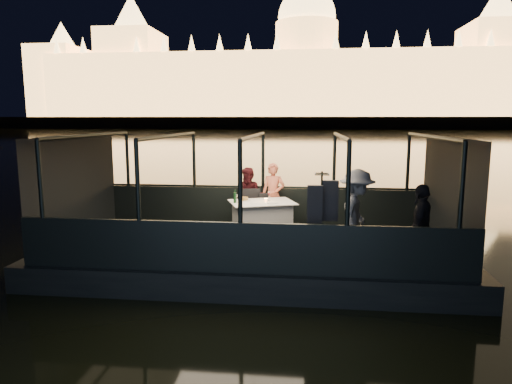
# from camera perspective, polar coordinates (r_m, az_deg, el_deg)

# --- Properties ---
(river_water) EXTENTS (500.00, 500.00, 0.00)m
(river_water) POSITION_cam_1_polar(r_m,az_deg,el_deg) (89.62, 5.75, 7.01)
(river_water) COLOR black
(river_water) RESTS_ON ground
(boat_hull) EXTENTS (8.60, 4.40, 1.00)m
(boat_hull) POSITION_cam_1_polar(r_m,az_deg,el_deg) (10.12, -0.26, -9.06)
(boat_hull) COLOR black
(boat_hull) RESTS_ON river_water
(boat_deck) EXTENTS (8.00, 4.00, 0.04)m
(boat_deck) POSITION_cam_1_polar(r_m,az_deg,el_deg) (9.98, -0.26, -6.44)
(boat_deck) COLOR black
(boat_deck) RESTS_ON boat_hull
(gunwale_port) EXTENTS (8.00, 0.08, 0.90)m
(gunwale_port) POSITION_cam_1_polar(r_m,az_deg,el_deg) (11.81, 0.87, -1.66)
(gunwale_port) COLOR black
(gunwale_port) RESTS_ON boat_deck
(gunwale_starboard) EXTENTS (8.00, 0.08, 0.90)m
(gunwale_starboard) POSITION_cam_1_polar(r_m,az_deg,el_deg) (7.95, -1.95, -7.00)
(gunwale_starboard) COLOR black
(gunwale_starboard) RESTS_ON boat_deck
(cabin_glass_port) EXTENTS (8.00, 0.02, 1.40)m
(cabin_glass_port) POSITION_cam_1_polar(r_m,az_deg,el_deg) (11.65, 0.88, 3.91)
(cabin_glass_port) COLOR #99B2B2
(cabin_glass_port) RESTS_ON gunwale_port
(cabin_glass_starboard) EXTENTS (8.00, 0.02, 1.40)m
(cabin_glass_starboard) POSITION_cam_1_polar(r_m,az_deg,el_deg) (7.71, -2.00, 1.24)
(cabin_glass_starboard) COLOR #99B2B2
(cabin_glass_starboard) RESTS_ON gunwale_starboard
(cabin_roof_glass) EXTENTS (8.00, 4.00, 0.02)m
(cabin_roof_glass) POSITION_cam_1_polar(r_m,az_deg,el_deg) (9.62, -0.27, 6.99)
(cabin_roof_glass) COLOR #99B2B2
(cabin_roof_glass) RESTS_ON boat_deck
(end_wall_fore) EXTENTS (0.02, 4.00, 2.30)m
(end_wall_fore) POSITION_cam_1_polar(r_m,az_deg,el_deg) (10.94, -21.55, 0.56)
(end_wall_fore) COLOR black
(end_wall_fore) RESTS_ON boat_deck
(end_wall_aft) EXTENTS (0.02, 4.00, 2.30)m
(end_wall_aft) POSITION_cam_1_polar(r_m,az_deg,el_deg) (10.09, 22.93, -0.20)
(end_wall_aft) COLOR black
(end_wall_aft) RESTS_ON boat_deck
(canopy_ribs) EXTENTS (8.00, 4.00, 2.30)m
(canopy_ribs) POSITION_cam_1_polar(r_m,az_deg,el_deg) (9.73, -0.26, 0.21)
(canopy_ribs) COLOR black
(canopy_ribs) RESTS_ON boat_deck
(embankment) EXTENTS (400.00, 140.00, 6.00)m
(embankment) POSITION_cam_1_polar(r_m,az_deg,el_deg) (219.57, 6.20, 8.46)
(embankment) COLOR #423D33
(embankment) RESTS_ON ground
(parliament_building) EXTENTS (220.00, 32.00, 60.00)m
(parliament_building) POSITION_cam_1_polar(r_m,az_deg,el_deg) (186.36, 6.29, 16.99)
(parliament_building) COLOR #F2D18C
(parliament_building) RESTS_ON embankment
(dining_table_central) EXTENTS (1.72, 1.48, 0.77)m
(dining_table_central) POSITION_cam_1_polar(r_m,az_deg,el_deg) (10.62, 0.75, -3.24)
(dining_table_central) COLOR white
(dining_table_central) RESTS_ON boat_deck
(chair_port_left) EXTENTS (0.55, 0.55, 0.95)m
(chair_port_left) POSITION_cam_1_polar(r_m,az_deg,el_deg) (11.11, -0.70, -2.34)
(chair_port_left) COLOR black
(chair_port_left) RESTS_ON boat_deck
(chair_port_right) EXTENTS (0.51, 0.51, 0.84)m
(chair_port_right) POSITION_cam_1_polar(r_m,az_deg,el_deg) (11.14, 1.25, -2.31)
(chair_port_right) COLOR black
(chair_port_right) RESTS_ON boat_deck
(coat_stand) EXTENTS (0.59, 0.54, 1.74)m
(coat_stand) POSITION_cam_1_polar(r_m,az_deg,el_deg) (8.27, 8.12, -3.24)
(coat_stand) COLOR black
(coat_stand) RESTS_ON boat_deck
(person_woman_coral) EXTENTS (0.61, 0.45, 1.59)m
(person_woman_coral) POSITION_cam_1_polar(r_m,az_deg,el_deg) (11.31, 2.16, -0.60)
(person_woman_coral) COLOR #CD684A
(person_woman_coral) RESTS_ON boat_deck
(person_man_maroon) EXTENTS (0.80, 0.68, 1.47)m
(person_man_maroon) POSITION_cam_1_polar(r_m,az_deg,el_deg) (11.39, -0.85, -0.52)
(person_man_maroon) COLOR #401217
(person_man_maroon) RESTS_ON boat_deck
(passenger_stripe) EXTENTS (0.90, 1.26, 1.75)m
(passenger_stripe) POSITION_cam_1_polar(r_m,az_deg,el_deg) (8.69, 12.43, -3.09)
(passenger_stripe) COLOR white
(passenger_stripe) RESTS_ON boat_deck
(passenger_dark) EXTENTS (0.72, 0.98, 1.54)m
(passenger_dark) POSITION_cam_1_polar(r_m,az_deg,el_deg) (8.56, 19.95, -3.62)
(passenger_dark) COLOR black
(passenger_dark) RESTS_ON boat_deck
(wine_bottle) EXTENTS (0.08, 0.08, 0.30)m
(wine_bottle) POSITION_cam_1_polar(r_m,az_deg,el_deg) (10.39, -2.65, -0.55)
(wine_bottle) COLOR #153A1A
(wine_bottle) RESTS_ON dining_table_central
(bread_basket) EXTENTS (0.30, 0.30, 0.09)m
(bread_basket) POSITION_cam_1_polar(r_m,az_deg,el_deg) (10.69, -1.60, -0.87)
(bread_basket) COLOR olive
(bread_basket) RESTS_ON dining_table_central
(amber_candle) EXTENTS (0.07, 0.07, 0.07)m
(amber_candle) POSITION_cam_1_polar(r_m,az_deg,el_deg) (10.57, 1.22, -0.98)
(amber_candle) COLOR #FF873F
(amber_candle) RESTS_ON dining_table_central
(plate_near) EXTENTS (0.28, 0.28, 0.02)m
(plate_near) POSITION_cam_1_polar(r_m,az_deg,el_deg) (10.36, 2.04, -1.37)
(plate_near) COLOR silver
(plate_near) RESTS_ON dining_table_central
(plate_far) EXTENTS (0.35, 0.35, 0.02)m
(plate_far) POSITION_cam_1_polar(r_m,az_deg,el_deg) (10.68, -1.32, -1.05)
(plate_far) COLOR silver
(plate_far) RESTS_ON dining_table_central
(wine_glass_white) EXTENTS (0.07, 0.07, 0.18)m
(wine_glass_white) POSITION_cam_1_polar(r_m,az_deg,el_deg) (10.45, -2.43, -0.79)
(wine_glass_white) COLOR white
(wine_glass_white) RESTS_ON dining_table_central
(wine_glass_red) EXTENTS (0.08, 0.08, 0.21)m
(wine_glass_red) POSITION_cam_1_polar(r_m,az_deg,el_deg) (10.67, 1.64, -0.59)
(wine_glass_red) COLOR white
(wine_glass_red) RESTS_ON dining_table_central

